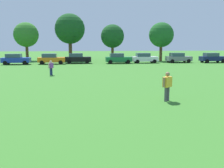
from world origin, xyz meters
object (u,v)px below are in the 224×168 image
(adult_bystander, at_px, (167,84))
(parked_car_gray_5, at_px, (178,58))
(parked_car_navy_6, at_px, (212,58))
(tree_left, at_px, (26,35))
(parked_car_white_4, at_px, (144,58))
(bystander_near_trees, at_px, (51,67))
(parked_car_green_3, at_px, (118,58))
(tree_far_right, at_px, (161,35))
(parked_car_blue_0, at_px, (16,59))
(tree_right, at_px, (112,36))
(tree_center, at_px, (70,29))
(parked_car_black_2, at_px, (78,58))
(parked_car_orange_1, at_px, (51,59))

(adult_bystander, relative_size, parked_car_gray_5, 0.40)
(parked_car_navy_6, relative_size, tree_left, 0.59)
(parked_car_white_4, bearing_deg, tree_left, 158.24)
(bystander_near_trees, xyz_separation_m, parked_car_green_3, (9.23, 14.70, -0.06))
(bystander_near_trees, distance_m, tree_far_right, 27.10)
(parked_car_blue_0, distance_m, tree_right, 17.92)
(parked_car_gray_5, relative_size, parked_car_navy_6, 1.00)
(adult_bystander, height_order, tree_center, tree_center)
(adult_bystander, bearing_deg, parked_car_blue_0, 80.65)
(parked_car_blue_0, relative_size, tree_far_right, 0.60)
(parked_car_green_3, height_order, tree_right, tree_right)
(parked_car_black_2, relative_size, tree_far_right, 0.60)
(bystander_near_trees, xyz_separation_m, parked_car_black_2, (2.51, 15.65, -0.06))
(parked_car_black_2, bearing_deg, parked_car_white_4, -2.44)
(bystander_near_trees, relative_size, tree_far_right, 0.21)
(tree_center, bearing_deg, parked_car_orange_1, -108.37)
(adult_bystander, bearing_deg, parked_car_navy_6, 18.77)
(tree_right, bearing_deg, parked_car_white_4, -50.90)
(tree_center, height_order, tree_far_right, tree_center)
(adult_bystander, height_order, tree_right, tree_right)
(parked_car_white_4, height_order, tree_far_right, tree_far_right)
(parked_car_orange_1, bearing_deg, tree_far_right, 14.06)
(parked_car_green_3, bearing_deg, parked_car_black_2, 171.91)
(adult_bystander, bearing_deg, tree_left, 74.35)
(parked_car_white_4, bearing_deg, adult_bystander, -101.50)
(parked_car_white_4, relative_size, tree_left, 0.59)
(adult_bystander, distance_m, parked_car_navy_6, 32.61)
(tree_right, bearing_deg, bystander_near_trees, -113.28)
(parked_car_blue_0, distance_m, parked_car_white_4, 21.04)
(parked_car_white_4, height_order, parked_car_navy_6, same)
(parked_car_white_4, relative_size, parked_car_gray_5, 1.00)
(tree_far_right, bearing_deg, parked_car_white_4, -133.52)
(tree_right, bearing_deg, parked_car_green_3, -88.42)
(bystander_near_trees, bearing_deg, parked_car_navy_6, -28.95)
(parked_car_orange_1, xyz_separation_m, parked_car_green_3, (10.94, -0.05, 0.00))
(parked_car_gray_5, bearing_deg, parked_car_navy_6, -7.42)
(parked_car_white_4, xyz_separation_m, tree_far_right, (4.33, 4.55, 4.02))
(parked_car_white_4, distance_m, tree_far_right, 7.46)
(parked_car_black_2, distance_m, tree_right, 9.27)
(bystander_near_trees, distance_m, tree_left, 25.02)
(bystander_near_trees, relative_size, parked_car_green_3, 0.36)
(tree_right, bearing_deg, adult_bystander, -91.59)
(parked_car_green_3, xyz_separation_m, parked_car_gray_5, (10.65, 0.59, 0.00))
(tree_right, bearing_deg, parked_car_gray_5, -27.98)
(parked_car_navy_6, bearing_deg, parked_car_green_3, 179.39)
(parked_car_orange_1, height_order, tree_left, tree_left)
(parked_car_orange_1, distance_m, parked_car_white_4, 15.54)
(parked_car_blue_0, distance_m, tree_left, 9.94)
(parked_car_navy_6, bearing_deg, parked_car_white_4, 176.89)
(tree_center, bearing_deg, parked_car_navy_6, -18.95)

